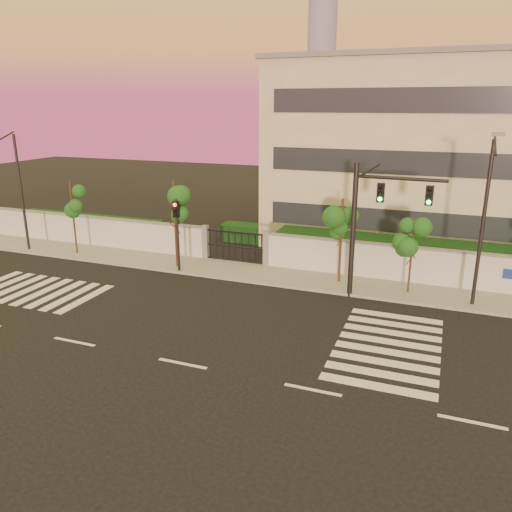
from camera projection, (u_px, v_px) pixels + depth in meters
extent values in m
plane|color=black|center=(183.00, 364.00, 18.61)|extent=(120.00, 120.00, 0.00)
cube|color=gray|center=(274.00, 276.00, 27.97)|extent=(60.00, 3.00, 0.15)
cube|color=silver|center=(46.00, 227.00, 35.03)|extent=(25.00, 0.30, 2.00)
cube|color=slate|center=(44.00, 212.00, 34.72)|extent=(25.00, 0.36, 0.12)
cube|color=slate|center=(206.00, 243.00, 30.72)|extent=(0.35, 0.35, 2.20)
cube|color=slate|center=(267.00, 249.00, 29.35)|extent=(0.35, 0.35, 2.20)
cube|color=black|center=(447.00, 259.00, 28.22)|extent=(20.00, 2.00, 1.80)
cube|color=black|center=(87.00, 225.00, 36.84)|extent=(12.00, 1.80, 1.40)
cube|color=black|center=(264.00, 235.00, 34.65)|extent=(6.00, 1.50, 1.20)
cube|color=#B6AF9A|center=(458.00, 155.00, 33.43)|extent=(24.00, 12.00, 12.00)
cube|color=#262D38|center=(451.00, 226.00, 29.07)|extent=(22.00, 0.08, 1.40)
cube|color=#262D38|center=(458.00, 165.00, 28.05)|extent=(22.00, 0.08, 1.40)
cube|color=#262D38|center=(466.00, 100.00, 27.03)|extent=(22.00, 0.08, 1.40)
cube|color=slate|center=(469.00, 58.00, 31.65)|extent=(24.40, 12.40, 0.30)
cylinder|color=slate|center=(323.00, 18.00, 274.90)|extent=(16.00, 16.00, 110.00)
cube|color=silver|center=(3.00, 285.00, 26.67)|extent=(0.50, 4.00, 0.02)
cube|color=silver|center=(16.00, 287.00, 26.36)|extent=(0.50, 4.00, 0.02)
cube|color=silver|center=(29.00, 289.00, 26.05)|extent=(0.50, 4.00, 0.02)
cube|color=silver|center=(43.00, 292.00, 25.74)|extent=(0.50, 4.00, 0.02)
cube|color=silver|center=(57.00, 294.00, 25.44)|extent=(0.50, 4.00, 0.02)
cube|color=silver|center=(71.00, 296.00, 25.13)|extent=(0.50, 4.00, 0.02)
cube|color=silver|center=(86.00, 299.00, 24.82)|extent=(0.50, 4.00, 0.02)
cube|color=silver|center=(377.00, 386.00, 17.11)|extent=(4.00, 0.50, 0.02)
cube|color=silver|center=(380.00, 374.00, 17.91)|extent=(4.00, 0.50, 0.02)
cube|color=silver|center=(384.00, 362.00, 18.71)|extent=(4.00, 0.50, 0.02)
cube|color=silver|center=(387.00, 351.00, 19.52)|extent=(4.00, 0.50, 0.02)
cube|color=silver|center=(389.00, 342.00, 20.32)|extent=(4.00, 0.50, 0.02)
cube|color=silver|center=(392.00, 333.00, 21.12)|extent=(4.00, 0.50, 0.02)
cube|color=silver|center=(394.00, 324.00, 21.93)|extent=(4.00, 0.50, 0.02)
cube|color=silver|center=(396.00, 316.00, 22.73)|extent=(4.00, 0.50, 0.02)
cube|color=silver|center=(74.00, 342.00, 20.32)|extent=(2.00, 0.15, 0.01)
cube|color=silver|center=(183.00, 364.00, 18.61)|extent=(2.00, 0.15, 0.01)
cube|color=silver|center=(313.00, 390.00, 16.90)|extent=(2.00, 0.15, 0.01)
cube|color=silver|center=(472.00, 422.00, 15.19)|extent=(2.00, 0.15, 0.01)
cylinder|color=#382314|center=(74.00, 219.00, 31.33)|extent=(0.12, 0.12, 4.77)
sphere|color=#164F1A|center=(71.00, 196.00, 30.91)|extent=(1.08, 1.08, 1.08)
sphere|color=#164F1A|center=(79.00, 207.00, 31.18)|extent=(0.83, 0.83, 0.83)
sphere|color=#164F1A|center=(66.00, 204.00, 31.02)|extent=(0.79, 0.79, 0.79)
cylinder|color=#382314|center=(175.00, 226.00, 28.72)|extent=(0.13, 0.13, 5.18)
sphere|color=#164F1A|center=(174.00, 199.00, 28.27)|extent=(1.22, 1.22, 1.22)
sphere|color=#164F1A|center=(183.00, 212.00, 28.56)|extent=(0.93, 0.93, 0.93)
sphere|color=#164F1A|center=(168.00, 208.00, 28.38)|extent=(0.88, 0.88, 0.88)
cylinder|color=#382314|center=(341.00, 242.00, 26.25)|extent=(0.13, 0.13, 4.63)
sphere|color=#164F1A|center=(342.00, 217.00, 25.84)|extent=(1.17, 1.17, 1.17)
sphere|color=#164F1A|center=(349.00, 229.00, 26.11)|extent=(0.89, 0.89, 0.89)
sphere|color=#164F1A|center=(335.00, 225.00, 25.95)|extent=(0.85, 0.85, 0.85)
cylinder|color=#382314|center=(411.00, 257.00, 24.77)|extent=(0.11, 0.11, 4.00)
sphere|color=#164F1A|center=(413.00, 234.00, 24.42)|extent=(1.01, 1.01, 1.01)
sphere|color=#164F1A|center=(419.00, 245.00, 24.64)|extent=(0.77, 0.77, 0.77)
sphere|color=#164F1A|center=(406.00, 242.00, 24.50)|extent=(0.73, 0.73, 0.73)
cylinder|color=black|center=(353.00, 232.00, 24.24)|extent=(0.26, 0.26, 6.68)
cylinder|color=black|center=(401.00, 178.00, 22.75)|extent=(4.10, 0.42, 0.17)
cube|color=black|center=(381.00, 193.00, 23.21)|extent=(0.38, 0.19, 0.97)
sphere|color=#0CF259|center=(380.00, 200.00, 23.20)|extent=(0.22, 0.22, 0.22)
cube|color=black|center=(429.00, 196.00, 22.47)|extent=(0.38, 0.19, 0.97)
sphere|color=#0CF259|center=(428.00, 203.00, 22.46)|extent=(0.22, 0.22, 0.22)
cylinder|color=black|center=(178.00, 237.00, 28.04)|extent=(0.15, 0.15, 4.28)
cube|color=black|center=(176.00, 209.00, 27.53)|extent=(0.33, 0.17, 0.86)
sphere|color=red|center=(175.00, 205.00, 27.36)|extent=(0.19, 0.19, 0.19)
cylinder|color=black|center=(22.00, 195.00, 31.81)|extent=(0.17, 0.17, 7.53)
cylinder|color=black|center=(3.00, 138.00, 30.01)|extent=(0.09, 1.80, 0.73)
cylinder|color=black|center=(482.00, 227.00, 22.71)|extent=(0.18, 0.18, 7.84)
cylinder|color=black|center=(495.00, 145.00, 20.84)|extent=(0.10, 1.88, 0.76)
cube|color=#3F3F44|center=(499.00, 134.00, 19.90)|extent=(0.49, 0.25, 0.15)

